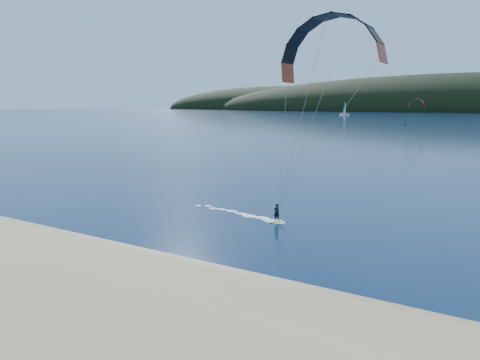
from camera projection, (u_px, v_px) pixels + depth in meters
name	position (u px, v px, depth m)	size (l,w,h in m)	color
ground	(91.00, 278.00, 27.43)	(1800.00, 1800.00, 0.00)	#071A39
wet_sand	(143.00, 256.00, 31.21)	(220.00, 2.50, 0.10)	olive
kitesurfer_near	(328.00, 75.00, 31.52)	(20.90, 7.49, 15.41)	#BBC917
kitesurfer_far	(416.00, 107.00, 199.33)	(9.46, 7.36, 11.97)	#BBC917
sailboat	(345.00, 114.00, 431.58)	(9.07, 5.94, 13.10)	white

